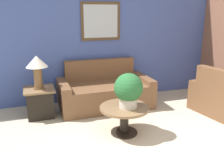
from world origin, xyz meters
name	(u,v)px	position (x,y,z in m)	size (l,w,h in m)	color
wall_back	(98,42)	(0.00, 3.15, 1.31)	(7.44, 0.09, 2.60)	#42569E
couch_main	(105,92)	(-0.02, 2.61, 0.31)	(1.91, 0.99, 0.95)	brown
armchair	(224,98)	(2.11, 1.52, 0.31)	(1.11, 1.21, 0.95)	brown
coffee_table	(124,114)	(-0.07, 1.32, 0.34)	(0.80, 0.80, 0.47)	black
side_table	(40,102)	(-1.35, 2.48, 0.29)	(0.56, 0.56, 0.56)	black
table_lamp	(37,65)	(-1.35, 2.48, 1.00)	(0.40, 0.40, 0.62)	brown
potted_plant_on_table	(128,89)	(-0.02, 1.28, 0.77)	(0.46, 0.46, 0.56)	beige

